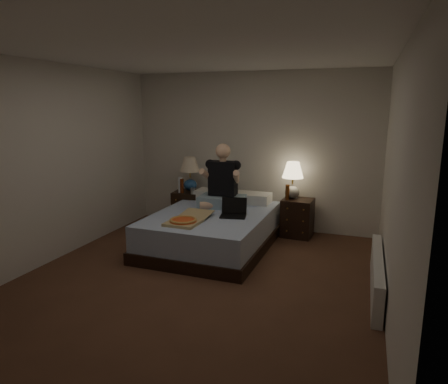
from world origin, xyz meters
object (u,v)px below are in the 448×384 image
at_px(soda_can, 193,191).
at_px(beer_bottle_right, 287,192).
at_px(nightstand_left, 189,209).
at_px(laptop, 233,208).
at_px(pizza_box, 183,221).
at_px(person, 222,176).
at_px(nightstand_right, 297,218).
at_px(water_bottle, 180,185).
at_px(lamp_left, 190,174).
at_px(radiator, 377,274).
at_px(beer_bottle_left, 182,186).
at_px(lamp_right, 293,180).
at_px(bed, 212,230).

height_order(soda_can, beer_bottle_right, beer_bottle_right).
bearing_deg(nightstand_left, laptop, -44.92).
height_order(beer_bottle_right, pizza_box, beer_bottle_right).
height_order(beer_bottle_right, person, person).
distance_m(nightstand_right, laptop, 1.26).
bearing_deg(water_bottle, lamp_left, 65.99).
height_order(water_bottle, radiator, water_bottle).
bearing_deg(person, nightstand_right, 22.62).
bearing_deg(nightstand_left, beer_bottle_left, -114.41).
bearing_deg(beer_bottle_left, lamp_right, 8.50).
bearing_deg(nightstand_left, pizza_box, -72.68).
bearing_deg(water_bottle, radiator, -25.37).
relative_size(lamp_right, water_bottle, 2.24).
distance_m(bed, soda_can, 0.95).
distance_m(beer_bottle_left, laptop, 1.36).
relative_size(person, pizza_box, 1.22).
relative_size(nightstand_right, radiator, 0.36).
xyz_separation_m(nightstand_right, beer_bottle_right, (-0.15, -0.07, 0.41)).
xyz_separation_m(soda_can, person, (0.59, -0.25, 0.32)).
distance_m(beer_bottle_left, pizza_box, 1.46).
xyz_separation_m(lamp_left, person, (0.74, -0.49, 0.09)).
xyz_separation_m(bed, lamp_left, (-0.73, 0.88, 0.62)).
relative_size(nightstand_left, pizza_box, 0.78).
xyz_separation_m(water_bottle, laptop, (1.16, -0.78, -0.10)).
height_order(bed, pizza_box, pizza_box).
height_order(nightstand_right, laptop, laptop).
height_order(nightstand_right, pizza_box, nightstand_right).
relative_size(nightstand_right, soda_can, 5.81).
distance_m(soda_can, person, 0.72).
distance_m(lamp_left, beer_bottle_left, 0.27).
height_order(bed, beer_bottle_right, beer_bottle_right).
bearing_deg(laptop, beer_bottle_right, 47.97).
height_order(nightstand_left, lamp_right, lamp_right).
distance_m(nightstand_right, beer_bottle_left, 1.89).
distance_m(bed, pizza_box, 0.71).
bearing_deg(person, pizza_box, -101.65).
relative_size(lamp_right, soda_can, 5.60).
bearing_deg(lamp_right, soda_can, -169.46).
relative_size(water_bottle, radiator, 0.16).
xyz_separation_m(soda_can, pizza_box, (0.44, -1.27, -0.10)).
bearing_deg(beer_bottle_right, soda_can, -173.17).
bearing_deg(soda_can, pizza_box, -71.07).
bearing_deg(person, laptop, -58.66).
xyz_separation_m(nightstand_left, person, (0.74, -0.41, 0.67)).
distance_m(pizza_box, radiator, 2.34).
height_order(bed, radiator, bed).
distance_m(nightstand_right, water_bottle, 1.93).
bearing_deg(lamp_right, laptop, -120.72).
distance_m(soda_can, pizza_box, 1.35).
height_order(soda_can, radiator, soda_can).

